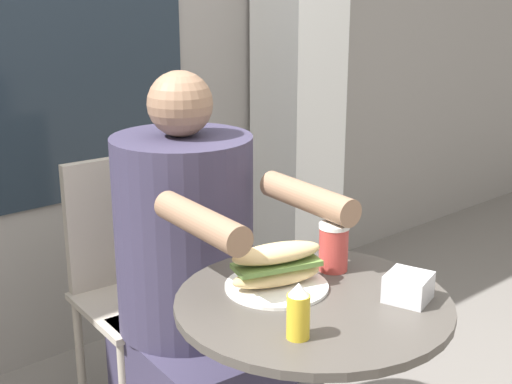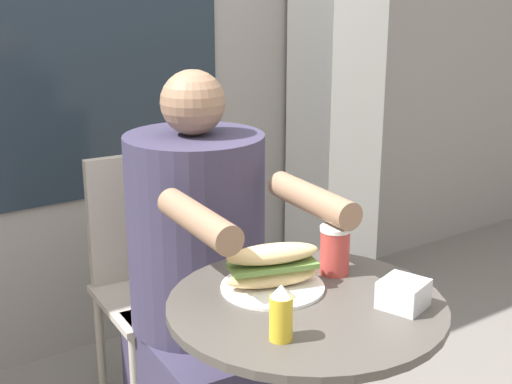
% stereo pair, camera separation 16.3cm
% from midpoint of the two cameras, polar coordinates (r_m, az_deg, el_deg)
% --- Properties ---
extents(lattice_pillar, '(0.30, 0.30, 2.40)m').
position_cam_midpoint_polar(lattice_pillar, '(3.07, 8.05, 12.76)').
color(lattice_pillar, silver).
rests_on(lattice_pillar, ground_plane).
extents(diner_chair, '(0.41, 0.41, 0.87)m').
position_cam_midpoint_polar(diner_chair, '(2.33, -6.38, -5.76)').
color(diner_chair, '#ADA393').
rests_on(diner_chair, ground_plane).
extents(seated_diner, '(0.43, 0.71, 1.18)m').
position_cam_midpoint_polar(seated_diner, '(2.05, -1.89, -9.35)').
color(seated_diner, '#38334C').
rests_on(seated_diner, ground_plane).
extents(sandwich_on_plate, '(0.23, 0.23, 0.11)m').
position_cam_midpoint_polar(sandwich_on_plate, '(1.60, 4.27, -6.32)').
color(sandwich_on_plate, white).
rests_on(sandwich_on_plate, cafe_table).
extents(drink_cup, '(0.07, 0.07, 0.12)m').
position_cam_midpoint_polar(drink_cup, '(1.69, 9.08, -4.64)').
color(drink_cup, '#B73D38').
rests_on(drink_cup, cafe_table).
extents(napkin_box, '(0.11, 0.11, 0.06)m').
position_cam_midpoint_polar(napkin_box, '(1.57, 14.67, -7.95)').
color(napkin_box, silver).
rests_on(napkin_box, cafe_table).
extents(condiment_bottle, '(0.05, 0.05, 0.12)m').
position_cam_midpoint_polar(condiment_bottle, '(1.39, 5.43, -9.70)').
color(condiment_bottle, gold).
rests_on(condiment_bottle, cafe_table).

